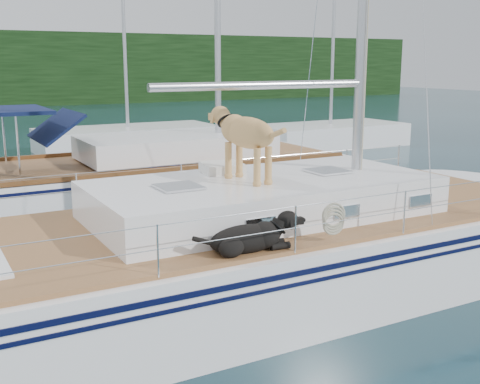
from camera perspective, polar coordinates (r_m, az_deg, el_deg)
ground at (r=9.26m, az=-2.14°, el=-10.27°), size 120.00×120.00×0.00m
main_sailboat at (r=9.06m, az=-1.63°, el=-6.17°), size 12.00×3.80×14.01m
neighbor_sailboat at (r=15.25m, az=-9.73°, el=1.01°), size 11.00×3.50×13.30m
bg_boat_center at (r=25.11m, az=-10.55°, el=4.94°), size 7.20×3.00×11.65m
bg_boat_east at (r=26.21m, az=8.54°, el=5.32°), size 6.40×3.00×11.65m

